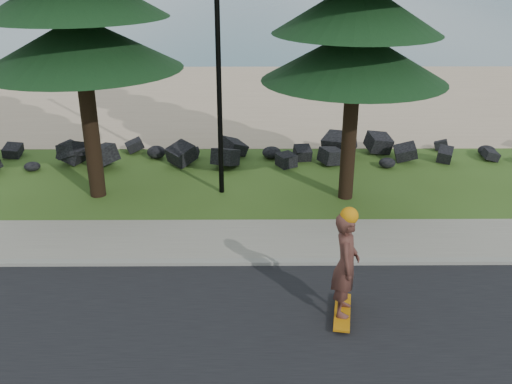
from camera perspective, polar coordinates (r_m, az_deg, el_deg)
ground at (r=13.56m, az=-4.10°, el=-5.31°), size 160.00×160.00×0.00m
road at (r=9.85m, az=-5.72°, el=-17.85°), size 160.00×7.00×0.02m
kerb at (r=12.75m, az=-4.35°, el=-7.04°), size 160.00×0.20×0.10m
sidewalk at (r=13.72m, az=-4.05°, el=-4.77°), size 160.00×2.00×0.08m
beach_sand at (r=27.18m, az=-2.27°, el=9.45°), size 160.00×15.00×0.01m
ocean at (r=63.23m, az=-1.25°, el=17.34°), size 160.00×58.00×0.01m
seawall_boulders at (r=18.66m, az=-3.09°, el=2.92°), size 60.00×2.40×1.10m
lamp_post at (r=15.29m, az=-3.82°, el=14.41°), size 0.25×0.14×8.14m
skateboarder at (r=10.60m, az=8.96°, el=-7.21°), size 0.61×1.25×2.27m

